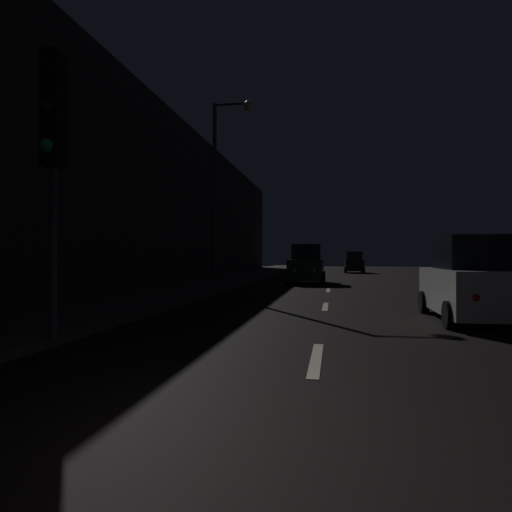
{
  "coord_description": "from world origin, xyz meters",
  "views": [
    {
      "loc": [
        0.26,
        -3.54,
        1.48
      ],
      "look_at": [
        -3.34,
        17.11,
        1.52
      ],
      "focal_mm": 31.57,
      "sensor_mm": 36.0,
      "label": 1
    }
  ],
  "objects": [
    {
      "name": "ground",
      "position": [
        0.0,
        24.5,
        -0.01
      ],
      "size": [
        25.38,
        84.0,
        0.02
      ],
      "primitive_type": "cube",
      "color": "black"
    },
    {
      "name": "sidewalk_left",
      "position": [
        -6.49,
        24.5,
        0.07
      ],
      "size": [
        4.4,
        84.0,
        0.15
      ],
      "primitive_type": "cube",
      "color": "#38332B",
      "rests_on": "ground"
    },
    {
      "name": "car_parked_right_near",
      "position": [
        3.39,
        7.53,
        0.89
      ],
      "size": [
        1.79,
        3.88,
        1.96
      ],
      "rotation": [
        0.0,
        0.0,
        1.57
      ],
      "color": "silver",
      "rests_on": "ground"
    },
    {
      "name": "streetlamp_overhead",
      "position": [
        -3.95,
        13.63,
        4.99
      ],
      "size": [
        1.7,
        0.44,
        7.59
      ],
      "color": "#2D2D30",
      "rests_on": "ground"
    },
    {
      "name": "car_distant_taillights",
      "position": [
        2.06,
        38.79,
        0.89
      ],
      "size": [
        1.78,
        3.86,
        1.94
      ],
      "rotation": [
        0.0,
        0.0,
        1.57
      ],
      "color": "black",
      "rests_on": "ground"
    },
    {
      "name": "building_facade_left",
      "position": [
        -9.09,
        21.0,
        4.87
      ],
      "size": [
        0.8,
        63.0,
        9.75
      ],
      "primitive_type": "cube",
      "color": "#2D2B28",
      "rests_on": "ground"
    },
    {
      "name": "lane_centerline",
      "position": [
        0.0,
        9.8,
        0.01
      ],
      "size": [
        0.16,
        15.67,
        0.01
      ],
      "color": "beige",
      "rests_on": "ground"
    },
    {
      "name": "car_approaching_headlights",
      "position": [
        -1.25,
        21.5,
        0.99
      ],
      "size": [
        1.99,
        4.31,
        2.17
      ],
      "rotation": [
        0.0,
        0.0,
        -1.57
      ],
      "color": "#0F3819",
      "rests_on": "ground"
    },
    {
      "name": "traffic_light_near_left",
      "position": [
        -4.29,
        3.14,
        3.53
      ],
      "size": [
        0.31,
        0.46,
        4.86
      ],
      "rotation": [
        0.0,
        0.0,
        -1.56
      ],
      "color": "#38383A",
      "rests_on": "ground"
    }
  ]
}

